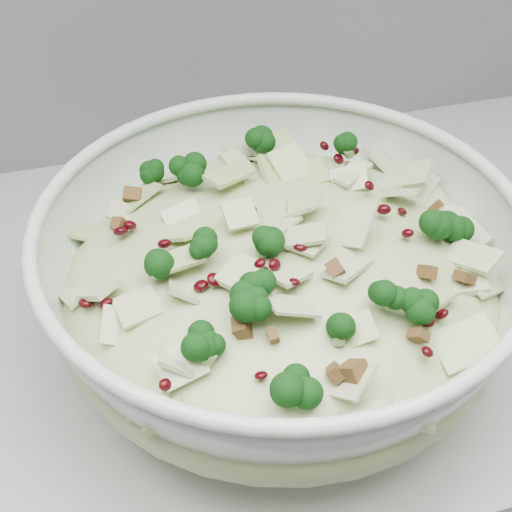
# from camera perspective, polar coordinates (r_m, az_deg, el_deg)

# --- Properties ---
(counter) EXTENTS (3.60, 0.60, 0.90)m
(counter) POSITION_cam_1_polar(r_m,az_deg,el_deg) (1.11, 1.67, -18.74)
(counter) COLOR #B7B8B3
(counter) RESTS_ON floor
(mixing_bowl) EXTENTS (0.46, 0.46, 0.16)m
(mixing_bowl) POSITION_cam_1_polar(r_m,az_deg,el_deg) (0.61, 1.90, -2.42)
(mixing_bowl) COLOR silver
(mixing_bowl) RESTS_ON counter
(salad) EXTENTS (0.45, 0.45, 0.16)m
(salad) POSITION_cam_1_polar(r_m,az_deg,el_deg) (0.60, 1.96, -0.60)
(salad) COLOR beige
(salad) RESTS_ON mixing_bowl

